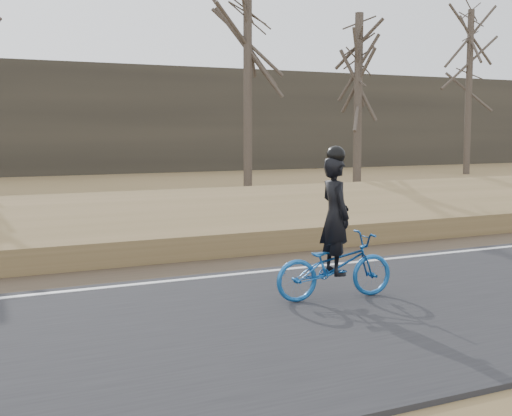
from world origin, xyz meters
name	(u,v)px	position (x,y,z in m)	size (l,w,h in m)	color
ground	(271,277)	(0.00, 0.00, 0.00)	(120.00, 120.00, 0.00)	olive
road	(360,309)	(0.00, -2.50, 0.03)	(120.00, 6.00, 0.06)	black
edge_line	(266,271)	(0.00, 0.20, 0.07)	(120.00, 0.12, 0.01)	silver
shoulder	(240,264)	(0.00, 1.20, 0.02)	(120.00, 1.60, 0.04)	#473A2B
embankment	(180,232)	(0.00, 4.20, 0.22)	(120.00, 5.00, 0.44)	olive
ballast	(128,213)	(0.00, 8.00, 0.23)	(120.00, 3.00, 0.45)	slate
railroad	(128,202)	(0.00, 8.00, 0.53)	(120.00, 2.40, 0.29)	black
treeline_backdrop	(6,119)	(0.00, 30.00, 3.00)	(120.00, 4.00, 6.00)	#383328
cyclist	(335,251)	(-0.03, -1.92, 0.74)	(1.81, 0.81, 2.14)	#16529A
bare_tree_center	(248,87)	(7.63, 16.30, 4.15)	(0.36, 0.36, 8.30)	#4C4237
bare_tree_right	(358,101)	(11.79, 14.42, 3.59)	(0.36, 0.36, 7.17)	#4C4237
bare_tree_far_right	(469,93)	(22.60, 19.47, 4.42)	(0.36, 0.36, 8.85)	#4C4237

